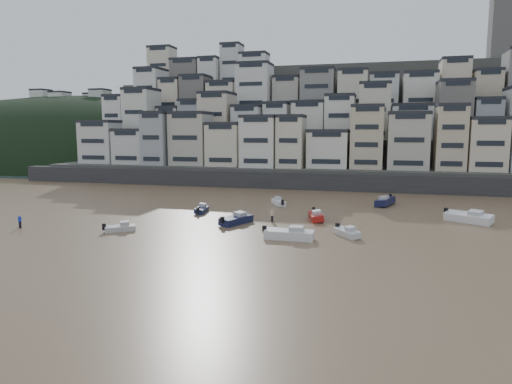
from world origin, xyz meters
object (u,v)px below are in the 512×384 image
(boat_g, at_px, (468,216))
(boat_e, at_px, (316,215))
(boat_a, at_px, (289,232))
(boat_h, at_px, (279,201))
(boat_b, at_px, (347,231))
(boat_j, at_px, (120,227))
(person_blue, at_px, (20,221))
(person_pink, at_px, (272,215))
(boat_i, at_px, (385,200))
(boat_c, at_px, (236,218))
(boat_f, at_px, (202,209))

(boat_g, distance_m, boat_e, 20.26)
(boat_a, height_order, boat_h, boat_a)
(boat_b, height_order, boat_j, boat_b)
(person_blue, bearing_deg, person_pink, 22.05)
(boat_g, bearing_deg, boat_h, -163.21)
(person_blue, bearing_deg, boat_i, 33.80)
(boat_j, relative_size, boat_a, 0.65)
(boat_i, bearing_deg, boat_c, -25.78)
(boat_c, height_order, boat_a, boat_a)
(boat_e, distance_m, boat_i, 17.94)
(boat_f, relative_size, person_blue, 2.55)
(boat_f, distance_m, person_pink, 12.37)
(boat_b, distance_m, boat_a, 7.01)
(boat_a, relative_size, boat_g, 0.94)
(boat_f, xyz_separation_m, boat_i, (26.68, 14.04, 0.26))
(boat_j, height_order, person_pink, person_pink)
(person_blue, height_order, person_pink, same)
(boat_b, xyz_separation_m, boat_a, (-6.24, -3.17, 0.24))
(boat_b, height_order, person_blue, person_blue)
(boat_j, height_order, boat_h, boat_h)
(boat_h, distance_m, boat_i, 17.50)
(person_blue, bearing_deg, boat_g, 18.24)
(boat_a, relative_size, boat_e, 1.15)
(boat_h, distance_m, boat_f, 13.78)
(boat_c, relative_size, boat_j, 1.45)
(boat_j, distance_m, boat_f, 15.29)
(boat_h, xyz_separation_m, boat_f, (-9.71, -9.77, -0.04))
(person_pink, bearing_deg, boat_h, 98.46)
(person_blue, bearing_deg, boat_h, 42.72)
(boat_h, xyz_separation_m, boat_i, (16.97, 4.27, 0.22))
(boat_g, xyz_separation_m, boat_i, (-10.56, 11.78, -0.02))
(boat_e, xyz_separation_m, person_blue, (-35.50, -14.76, 0.15))
(boat_b, height_order, person_pink, person_pink)
(boat_a, xyz_separation_m, boat_i, (10.83, 27.24, 0.03))
(boat_b, bearing_deg, boat_j, -117.92)
(boat_g, relative_size, boat_f, 1.47)
(boat_f, relative_size, boat_e, 0.83)
(boat_b, xyz_separation_m, boat_g, (15.14, 12.29, 0.30))
(boat_a, relative_size, boat_i, 0.96)
(boat_f, bearing_deg, boat_i, -69.67)
(boat_j, bearing_deg, boat_b, -25.17)
(boat_f, xyz_separation_m, person_pink, (11.74, -3.88, 0.26))
(boat_j, bearing_deg, boat_i, 7.55)
(boat_j, xyz_separation_m, boat_e, (22.18, 13.25, 0.18))
(boat_b, relative_size, boat_i, 0.68)
(boat_e, bearing_deg, person_blue, -82.53)
(person_blue, bearing_deg, boat_b, 8.44)
(boat_g, height_order, boat_e, boat_g)
(boat_h, height_order, boat_f, boat_h)
(boat_e, bearing_deg, boat_b, 13.59)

